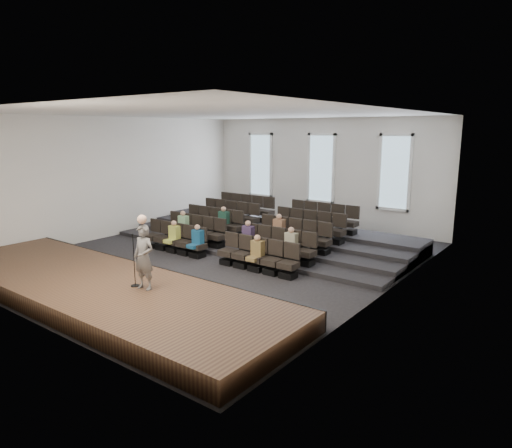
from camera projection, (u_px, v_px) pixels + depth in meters
The scene contains 14 objects.
ground at pixel (224, 257), 16.30m from camera, with size 14.00×14.00×0.00m, color black.
ceiling at pixel (222, 113), 15.29m from camera, with size 12.00×14.00×0.02m, color white.
wall_back at pixel (322, 173), 21.29m from camera, with size 12.00×0.04×5.00m, color white.
wall_front at pixel (19, 218), 10.31m from camera, with size 12.00×0.04×5.00m, color white.
wall_left at pixel (116, 177), 19.34m from camera, with size 0.04×14.00×5.00m, color white.
wall_right at pixel (392, 204), 12.25m from camera, with size 0.04×14.00×5.00m, color white.
stage at pixel (99, 289), 12.26m from camera, with size 11.80×3.60×0.50m, color #4D3521.
stage_lip at pixel (151, 273), 13.65m from camera, with size 11.80×0.06×0.52m, color black.
risers at pixel (274, 236), 18.74m from camera, with size 11.80×4.80×0.60m.
seating_rows at pixel (250, 231), 17.37m from camera, with size 6.80×4.70×1.67m.
windows at pixel (321, 168), 21.19m from camera, with size 8.44×0.10×3.24m.
audience at pixel (229, 233), 16.39m from camera, with size 5.45×2.64×1.10m.
speaker at pixel (144, 257), 11.41m from camera, with size 0.60×0.40×1.65m, color #5D5B59.
mic_stand at pixel (135, 271), 11.70m from camera, with size 0.23×0.23×1.39m.
Camera 1 is at (10.38, -11.87, 4.45)m, focal length 32.00 mm.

